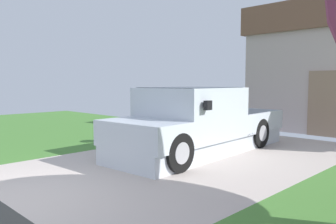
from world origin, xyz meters
name	(u,v)px	position (x,y,z in m)	size (l,w,h in m)	color
pickup_truck	(193,124)	(-0.38, 4.70, 0.76)	(2.32, 5.63, 1.68)	silver
person_with_hat	(160,112)	(-1.83, 4.95, 0.94)	(0.51, 0.51, 1.68)	black
handbag	(149,142)	(-1.96, 4.62, 0.12)	(0.39, 0.17, 0.41)	brown
wheeled_trash_bin	(185,113)	(-3.76, 8.13, 0.59)	(0.60, 0.72, 1.08)	navy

